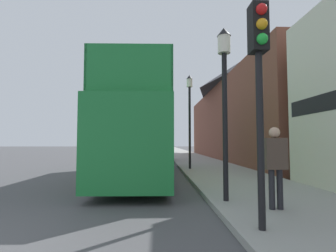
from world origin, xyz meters
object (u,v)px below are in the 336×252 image
at_px(parked_car_ahead_of_bus, 159,154).
at_px(pedestrian_second, 275,159).
at_px(tour_bus, 143,136).
at_px(lamp_post_second, 190,104).
at_px(traffic_signal, 259,62).
at_px(lamp_post_nearest, 224,79).

distance_m(parked_car_ahead_of_bus, pedestrian_second, 15.70).
bearing_deg(pedestrian_second, tour_bus, 116.27).
height_order(tour_bus, lamp_post_second, lamp_post_second).
relative_size(tour_bus, traffic_signal, 2.88).
distance_m(tour_bus, parked_car_ahead_of_bus, 9.06).
bearing_deg(pedestrian_second, parked_car_ahead_of_bus, 98.89).
distance_m(tour_bus, traffic_signal, 8.30).
relative_size(parked_car_ahead_of_bus, pedestrian_second, 2.48).
bearing_deg(traffic_signal, tour_bus, 106.95).
distance_m(pedestrian_second, lamp_post_nearest, 2.33).
bearing_deg(lamp_post_second, tour_bus, -138.73).
distance_m(parked_car_ahead_of_bus, lamp_post_nearest, 14.93).
xyz_separation_m(pedestrian_second, lamp_post_nearest, (-0.87, 0.86, 1.98)).
bearing_deg(tour_bus, traffic_signal, -71.75).
bearing_deg(tour_bus, parked_car_ahead_of_bus, 86.12).
height_order(parked_car_ahead_of_bus, traffic_signal, traffic_signal).
relative_size(tour_bus, pedestrian_second, 6.22).
bearing_deg(tour_bus, lamp_post_nearest, -66.13).
bearing_deg(lamp_post_nearest, traffic_signal, -89.12).
relative_size(traffic_signal, lamp_post_second, 0.74).
relative_size(parked_car_ahead_of_bus, traffic_signal, 1.15).
distance_m(tour_bus, pedestrian_second, 7.34).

